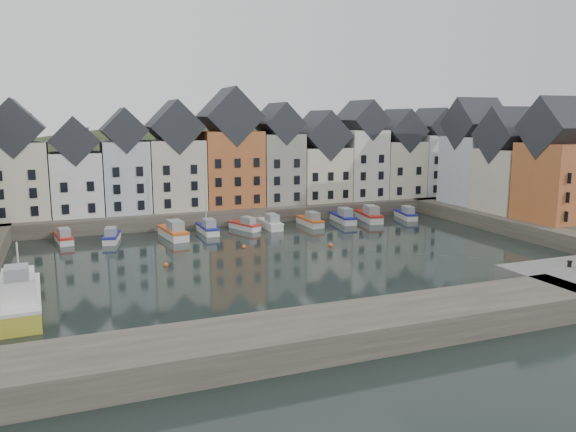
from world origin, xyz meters
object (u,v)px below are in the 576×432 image
boat_a (64,238)px  mooring_bollard (570,264)px  boat_d (208,228)px  large_vessel (20,299)px

boat_a → mooring_bollard: bearing=-49.0°
boat_d → large_vessel: size_ratio=1.02×
boat_d → mooring_bollard: 43.72m
mooring_bollard → boat_a: bearing=139.1°
boat_a → large_vessel: (-3.10, -26.61, 0.71)m
boat_d → mooring_bollard: size_ratio=20.22×
boat_d → boat_a: bearing=175.4°
boat_d → mooring_bollard: (24.78, -35.99, 1.57)m
boat_d → large_vessel: bearing=-130.8°
boat_a → mooring_bollard: 56.51m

